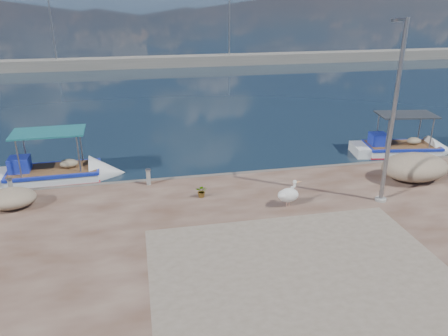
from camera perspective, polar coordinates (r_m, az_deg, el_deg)
The scene contains 12 objects.
ground at distance 15.92m, azimuth 2.76°, elevation -9.40°, with size 1400.00×1400.00×0.00m, color #162635.
quay_patch at distance 13.54m, azimuth 10.21°, elevation -13.50°, with size 9.00×7.00×0.01m, color gray.
breakwater at distance 53.81m, azimuth -7.92°, elevation 13.60°, with size 120.00×2.20×7.50m.
boat_left at distance 22.19m, azimuth -21.37°, elevation -0.92°, with size 5.86×2.07×2.80m.
boat_right at distance 25.94m, azimuth 21.98°, elevation 2.20°, with size 5.65×2.58×2.62m.
pelican at distance 17.13m, azimuth 8.46°, elevation -3.46°, with size 1.10×0.74×1.05m.
lamp_post at distance 17.60m, azimuth 21.08°, elevation 5.74°, with size 0.44×0.96×7.00m.
bollard_near at distance 19.14m, azimuth -9.86°, elevation -1.07°, with size 0.24×0.24×0.72m.
bollard_far at distance 19.96m, azimuth -26.11°, elevation -2.12°, with size 0.24×0.24×0.72m.
potted_plant at distance 17.81m, azimuth -2.91°, elevation -3.03°, with size 0.47×0.41×0.53m, color #33722D.
net_pile_c at distance 21.08m, azimuth 23.62°, elevation 0.12°, with size 3.02×2.15×1.19m, color tan.
net_pile_b at distance 18.85m, azimuth -26.10°, elevation -3.59°, with size 1.89×1.47×0.74m, color tan.
Camera 1 is at (-3.44, -13.15, 8.29)m, focal length 35.00 mm.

